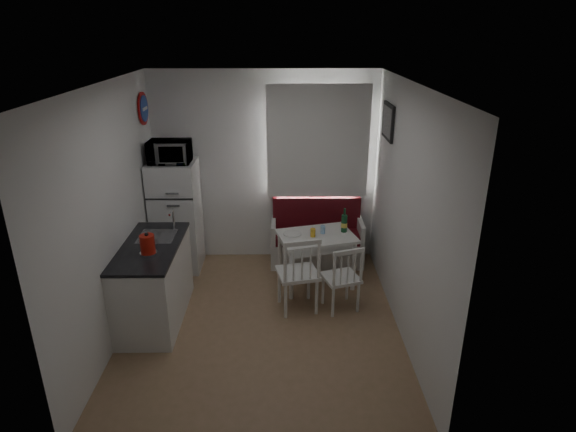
# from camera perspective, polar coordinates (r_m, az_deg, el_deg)

# --- Properties ---
(floor) EXTENTS (3.00, 3.50, 0.02)m
(floor) POSITION_cam_1_polar(r_m,az_deg,el_deg) (5.51, -3.07, -12.64)
(floor) COLOR #90714D
(floor) RESTS_ON ground
(ceiling) EXTENTS (3.00, 3.50, 0.02)m
(ceiling) POSITION_cam_1_polar(r_m,az_deg,el_deg) (4.58, -3.74, 15.34)
(ceiling) COLOR white
(ceiling) RESTS_ON wall_back
(wall_back) EXTENTS (3.00, 0.02, 2.60)m
(wall_back) POSITION_cam_1_polar(r_m,az_deg,el_deg) (6.55, -2.70, 5.68)
(wall_back) COLOR white
(wall_back) RESTS_ON floor
(wall_front) EXTENTS (3.00, 0.02, 2.60)m
(wall_front) POSITION_cam_1_polar(r_m,az_deg,el_deg) (3.33, -4.71, -11.10)
(wall_front) COLOR white
(wall_front) RESTS_ON floor
(wall_left) EXTENTS (0.02, 3.50, 2.60)m
(wall_left) POSITION_cam_1_polar(r_m,az_deg,el_deg) (5.19, -20.15, -0.03)
(wall_left) COLOR white
(wall_left) RESTS_ON floor
(wall_right) EXTENTS (0.02, 3.50, 2.60)m
(wall_right) POSITION_cam_1_polar(r_m,az_deg,el_deg) (5.05, 13.89, 0.11)
(wall_right) COLOR white
(wall_right) RESTS_ON floor
(window) EXTENTS (1.22, 0.06, 1.47)m
(window) POSITION_cam_1_polar(r_m,az_deg,el_deg) (6.45, 3.53, 8.40)
(window) COLOR white
(window) RESTS_ON wall_back
(curtain) EXTENTS (1.35, 0.02, 1.50)m
(curtain) POSITION_cam_1_polar(r_m,az_deg,el_deg) (6.38, 3.58, 8.69)
(curtain) COLOR white
(curtain) RESTS_ON wall_back
(kitchen_counter) EXTENTS (0.62, 1.32, 1.16)m
(kitchen_counter) POSITION_cam_1_polar(r_m,az_deg,el_deg) (5.58, -15.60, -7.50)
(kitchen_counter) COLOR white
(kitchen_counter) RESTS_ON floor
(wall_sign) EXTENTS (0.03, 0.40, 0.40)m
(wall_sign) POSITION_cam_1_polar(r_m,az_deg,el_deg) (6.31, -16.72, 12.10)
(wall_sign) COLOR navy
(wall_sign) RESTS_ON wall_left
(picture_frame) EXTENTS (0.04, 0.52, 0.42)m
(picture_frame) POSITION_cam_1_polar(r_m,az_deg,el_deg) (5.88, 11.75, 10.91)
(picture_frame) COLOR black
(picture_frame) RESTS_ON wall_right
(bench) EXTENTS (1.27, 0.49, 0.91)m
(bench) POSITION_cam_1_polar(r_m,az_deg,el_deg) (6.69, 3.41, -3.14)
(bench) COLOR white
(bench) RESTS_ON floor
(dining_table) EXTENTS (1.05, 0.85, 0.69)m
(dining_table) POSITION_cam_1_polar(r_m,az_deg,el_deg) (6.00, 3.39, -2.93)
(dining_table) COLOR white
(dining_table) RESTS_ON floor
(chair_left) EXTENTS (0.53, 0.52, 0.51)m
(chair_left) POSITION_cam_1_polar(r_m,az_deg,el_deg) (5.40, 1.20, -6.08)
(chair_left) COLOR white
(chair_left) RESTS_ON floor
(chair_right) EXTENTS (0.48, 0.48, 0.44)m
(chair_right) POSITION_cam_1_polar(r_m,az_deg,el_deg) (5.48, 6.45, -6.68)
(chair_right) COLOR white
(chair_right) RESTS_ON floor
(fridge) EXTENTS (0.60, 0.60, 1.49)m
(fridge) POSITION_cam_1_polar(r_m,az_deg,el_deg) (6.55, -13.08, -0.02)
(fridge) COLOR white
(fridge) RESTS_ON floor
(microwave) EXTENTS (0.52, 0.35, 0.29)m
(microwave) POSITION_cam_1_polar(r_m,az_deg,el_deg) (6.24, -13.86, 7.40)
(microwave) COLOR white
(microwave) RESTS_ON fridge
(kettle) EXTENTS (0.18, 0.18, 0.24)m
(kettle) POSITION_cam_1_polar(r_m,az_deg,el_deg) (5.12, -16.31, -3.23)
(kettle) COLOR #B51A0E
(kettle) RESTS_ON kitchen_counter
(wine_bottle) EXTENTS (0.08, 0.08, 0.31)m
(wine_bottle) POSITION_cam_1_polar(r_m,az_deg,el_deg) (6.03, 6.70, -0.48)
(wine_bottle) COLOR #164626
(wine_bottle) RESTS_ON dining_table
(drinking_glass_orange) EXTENTS (0.06, 0.06, 0.11)m
(drinking_glass_orange) POSITION_cam_1_polar(r_m,az_deg,el_deg) (5.90, 2.97, -1.98)
(drinking_glass_orange) COLOR yellow
(drinking_glass_orange) RESTS_ON dining_table
(drinking_glass_blue) EXTENTS (0.06, 0.06, 0.10)m
(drinking_glass_blue) POSITION_cam_1_polar(r_m,az_deg,el_deg) (6.00, 4.15, -1.62)
(drinking_glass_blue) COLOR #8CBCEF
(drinking_glass_blue) RESTS_ON dining_table
(plate) EXTENTS (0.23, 0.23, 0.02)m
(plate) POSITION_cam_1_polar(r_m,az_deg,el_deg) (5.97, 0.52, -2.12)
(plate) COLOR white
(plate) RESTS_ON dining_table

